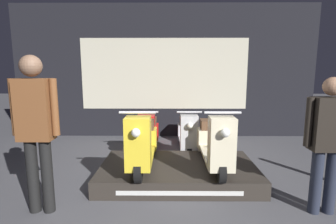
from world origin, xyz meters
name	(u,v)px	position (x,y,z in m)	size (l,w,h in m)	color
ground_plane	(157,218)	(0.00, 0.00, 0.00)	(30.00, 30.00, 0.00)	#4C4C51
shop_wall_back	(164,72)	(0.00, 3.72, 1.60)	(7.31, 0.09, 3.20)	black
display_platform	(178,172)	(0.27, 1.05, 0.12)	(2.33, 1.35, 0.24)	#2D2823
scooter_display_left	(143,143)	(-0.26, 1.00, 0.59)	(0.45, 1.66, 0.92)	black
scooter_display_right	(214,143)	(0.79, 1.00, 0.59)	(0.45, 1.66, 0.92)	black
scooter_backrow_0	(149,134)	(-0.30, 2.50, 0.35)	(0.45, 1.66, 0.92)	black
scooter_backrow_1	(187,134)	(0.49, 2.50, 0.35)	(0.45, 1.66, 0.92)	black
person_left_browsing	(36,123)	(-1.38, 0.14, 1.07)	(0.54, 0.24, 1.83)	black
person_right_browsing	(328,137)	(1.92, 0.14, 0.91)	(0.54, 0.21, 1.59)	#232838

